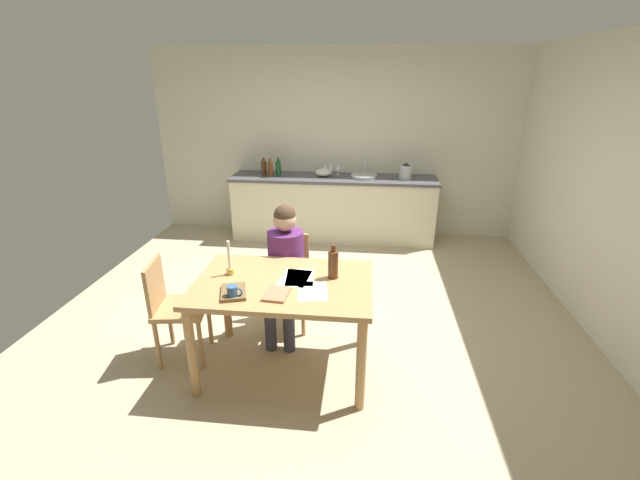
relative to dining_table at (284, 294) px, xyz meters
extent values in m
cube|color=tan|center=(0.13, 0.74, -0.69)|extent=(5.20, 5.20, 0.04)
cube|color=beige|center=(0.13, 3.34, 0.63)|extent=(5.20, 0.12, 2.60)
cube|color=beige|center=(2.73, 0.74, 0.63)|extent=(0.12, 5.20, 2.60)
cube|color=beige|center=(0.13, 2.98, -0.24)|extent=(2.82, 0.60, 0.86)
cube|color=#4C4C51|center=(0.13, 2.98, 0.21)|extent=(2.86, 0.64, 0.04)
cube|color=tan|center=(0.00, 0.00, 0.09)|extent=(1.33, 0.90, 0.04)
cylinder|color=tan|center=(-0.60, -0.39, -0.30)|extent=(0.07, 0.07, 0.74)
cylinder|color=tan|center=(0.60, -0.39, -0.30)|extent=(0.07, 0.07, 0.74)
cylinder|color=tan|center=(-0.60, 0.39, -0.30)|extent=(0.07, 0.07, 0.74)
cylinder|color=tan|center=(0.60, 0.39, -0.30)|extent=(0.07, 0.07, 0.74)
cube|color=tan|center=(-0.10, 0.63, -0.22)|extent=(0.40, 0.40, 0.04)
cube|color=tan|center=(-0.10, 0.82, -0.01)|extent=(0.36, 0.03, 0.40)
cylinder|color=tan|center=(-0.27, 0.46, -0.45)|extent=(0.04, 0.04, 0.44)
cylinder|color=tan|center=(0.07, 0.46, -0.45)|extent=(0.04, 0.04, 0.44)
cylinder|color=tan|center=(-0.27, 0.80, -0.45)|extent=(0.04, 0.04, 0.44)
cylinder|color=tan|center=(0.07, 0.80, -0.45)|extent=(0.04, 0.04, 0.44)
cylinder|color=#592666|center=(-0.10, 0.61, 0.03)|extent=(0.32, 0.32, 0.50)
sphere|color=#D8AD8C|center=(-0.10, 0.61, 0.39)|extent=(0.20, 0.20, 0.20)
sphere|color=#473323|center=(-0.10, 0.61, 0.43)|extent=(0.19, 0.19, 0.19)
cylinder|color=#383847|center=(-0.18, 0.42, -0.22)|extent=(0.13, 0.38, 0.13)
cylinder|color=#383847|center=(-0.17, 0.23, -0.44)|extent=(0.10, 0.10, 0.45)
cylinder|color=#383847|center=(-0.02, 0.42, -0.22)|extent=(0.13, 0.38, 0.13)
cylinder|color=#383847|center=(-0.01, 0.23, -0.44)|extent=(0.10, 0.10, 0.45)
cube|color=tan|center=(-0.86, 0.06, -0.21)|extent=(0.45, 0.45, 0.04)
cube|color=tan|center=(-1.05, 0.03, 0.00)|extent=(0.08, 0.36, 0.40)
cylinder|color=tan|center=(-0.67, -0.08, -0.44)|extent=(0.04, 0.04, 0.45)
cylinder|color=tan|center=(-0.72, 0.25, -0.44)|extent=(0.04, 0.04, 0.45)
cylinder|color=tan|center=(-1.01, -0.13, -0.44)|extent=(0.04, 0.04, 0.45)
cylinder|color=tan|center=(-1.06, 0.20, -0.44)|extent=(0.04, 0.04, 0.45)
cylinder|color=#33598C|center=(-0.30, -0.29, 0.16)|extent=(0.07, 0.07, 0.10)
torus|color=#33598C|center=(-0.26, -0.29, 0.16)|extent=(0.07, 0.01, 0.07)
cylinder|color=gold|center=(-0.43, 0.08, 0.14)|extent=(0.06, 0.06, 0.05)
cylinder|color=white|center=(-0.43, 0.08, 0.27)|extent=(0.02, 0.02, 0.23)
cube|color=#AF734F|center=(-0.01, -0.22, 0.12)|extent=(0.18, 0.23, 0.02)
cube|color=brown|center=(-0.32, -0.23, 0.12)|extent=(0.24, 0.29, 0.02)
cube|color=white|center=(0.11, 0.08, 0.11)|extent=(0.24, 0.31, 0.00)
cube|color=white|center=(0.24, -0.12, 0.11)|extent=(0.25, 0.32, 0.00)
cube|color=white|center=(0.08, 0.07, 0.11)|extent=(0.24, 0.32, 0.00)
cylinder|color=#593319|center=(0.37, 0.11, 0.22)|extent=(0.08, 0.08, 0.21)
cylinder|color=#593319|center=(0.37, 0.11, 0.35)|extent=(0.04, 0.04, 0.05)
cylinder|color=#B2B7BC|center=(0.56, 2.98, 0.25)|extent=(0.36, 0.36, 0.04)
cylinder|color=silver|center=(0.56, 3.14, 0.35)|extent=(0.02, 0.02, 0.24)
cylinder|color=#593319|center=(-0.85, 3.00, 0.33)|extent=(0.08, 0.08, 0.19)
cylinder|color=#593319|center=(-0.85, 3.00, 0.45)|extent=(0.03, 0.03, 0.05)
cylinder|color=#593319|center=(-0.73, 2.90, 0.33)|extent=(0.08, 0.08, 0.21)
cylinder|color=#593319|center=(-0.73, 2.90, 0.46)|extent=(0.03, 0.03, 0.05)
cylinder|color=#194C23|center=(-0.63, 2.95, 0.33)|extent=(0.07, 0.07, 0.20)
cylinder|color=#194C23|center=(-0.63, 2.95, 0.46)|extent=(0.03, 0.03, 0.05)
ellipsoid|color=white|center=(-0.01, 3.02, 0.28)|extent=(0.23, 0.23, 0.10)
cylinder|color=#B7BABF|center=(1.12, 2.98, 0.32)|extent=(0.18, 0.18, 0.18)
cone|color=#262628|center=(1.12, 2.98, 0.43)|extent=(0.11, 0.11, 0.04)
cylinder|color=silver|center=(0.19, 3.13, 0.23)|extent=(0.06, 0.06, 0.00)
cylinder|color=silver|center=(0.19, 3.13, 0.27)|extent=(0.01, 0.01, 0.07)
cone|color=silver|center=(0.19, 3.13, 0.34)|extent=(0.07, 0.07, 0.08)
cylinder|color=silver|center=(0.09, 3.13, 0.23)|extent=(0.06, 0.06, 0.00)
cylinder|color=silver|center=(0.09, 3.13, 0.27)|extent=(0.01, 0.01, 0.07)
cone|color=silver|center=(0.09, 3.13, 0.34)|extent=(0.07, 0.07, 0.08)
cylinder|color=silver|center=(0.00, 3.13, 0.23)|extent=(0.06, 0.06, 0.00)
cylinder|color=silver|center=(0.00, 3.13, 0.27)|extent=(0.01, 0.01, 0.07)
cone|color=silver|center=(0.00, 3.13, 0.34)|extent=(0.07, 0.07, 0.08)
camera|label=1|loc=(0.59, -2.79, 1.56)|focal=23.75mm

